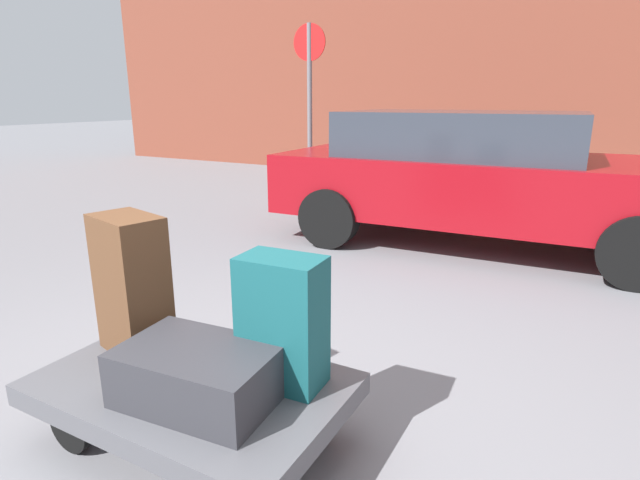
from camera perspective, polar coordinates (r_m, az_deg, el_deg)
ground_plane at (r=2.59m, az=-13.79°, el=-21.52°), size 60.00×60.00×0.00m
luggage_cart at (r=2.44m, az=-14.22°, el=-16.39°), size 1.36×0.86×0.34m
suitcase_charcoal_rear_left at (r=2.20m, az=-13.61°, el=-14.56°), size 0.67×0.47×0.23m
suitcase_teal_front_right at (r=2.18m, az=-4.29°, el=-9.21°), size 0.37×0.24×0.58m
suitcase_brown_stacked_top at (r=2.60m, az=-20.52°, el=-4.80°), size 0.40×0.31×0.68m
parked_car at (r=5.72m, az=17.33°, el=7.09°), size 4.37×2.07×1.42m
no_parking_sign at (r=7.45m, az=-1.18°, el=15.88°), size 0.50×0.07×2.55m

